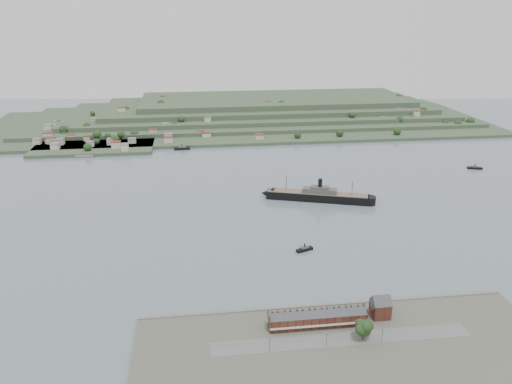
{
  "coord_description": "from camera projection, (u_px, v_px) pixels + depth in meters",
  "views": [
    {
      "loc": [
        -74.39,
        -396.63,
        166.79
      ],
      "look_at": [
        -18.6,
        30.0,
        9.74
      ],
      "focal_mm": 35.0,
      "sensor_mm": 36.0,
      "label": 1
    }
  ],
  "objects": [
    {
      "name": "steamship",
      "position": [
        315.0,
        196.0,
        463.53
      ],
      "size": [
        103.29,
        44.27,
        25.59
      ],
      "color": "black",
      "rests_on": "ground"
    },
    {
      "name": "tugboat",
      "position": [
        305.0,
        249.0,
        367.0
      ],
      "size": [
        13.6,
        8.13,
        5.95
      ],
      "color": "black",
      "rests_on": "ground"
    },
    {
      "name": "far_peninsula",
      "position": [
        255.0,
        113.0,
        801.17
      ],
      "size": [
        760.0,
        309.0,
        30.0
      ],
      "color": "#374B32",
      "rests_on": "ground"
    },
    {
      "name": "terrace_row",
      "position": [
        318.0,
        318.0,
        275.63
      ],
      "size": [
        55.6,
        9.8,
        11.07
      ],
      "color": "#461F19",
      "rests_on": "ground"
    },
    {
      "name": "ferry_west",
      "position": [
        182.0,
        148.0,
        633.92
      ],
      "size": [
        20.35,
        6.61,
        7.53
      ],
      "color": "black",
      "rests_on": "ground"
    },
    {
      "name": "near_shore",
      "position": [
        345.0,
        346.0,
        261.4
      ],
      "size": [
        220.0,
        80.0,
        2.6
      ],
      "color": "#4C5142",
      "rests_on": "ground"
    },
    {
      "name": "fig_tree",
      "position": [
        364.0,
        328.0,
        262.78
      ],
      "size": [
        10.7,
        9.27,
        11.94
      ],
      "color": "#44321F",
      "rests_on": "ground"
    },
    {
      "name": "ferry_east",
      "position": [
        475.0,
        168.0,
        556.71
      ],
      "size": [
        16.62,
        9.24,
        6.01
      ],
      "color": "black",
      "rests_on": "ground"
    },
    {
      "name": "gabled_building",
      "position": [
        380.0,
        307.0,
        283.48
      ],
      "size": [
        10.4,
        10.18,
        14.09
      ],
      "color": "#461F19",
      "rests_on": "ground"
    },
    {
      "name": "ground",
      "position": [
        282.0,
        213.0,
        435.69
      ],
      "size": [
        1400.0,
        1400.0,
        0.0
      ],
      "primitive_type": "plane",
      "color": "slate",
      "rests_on": "ground"
    }
  ]
}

